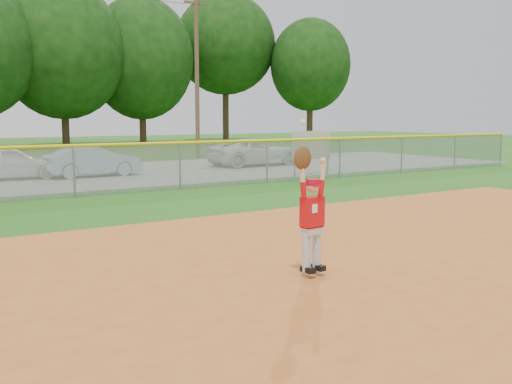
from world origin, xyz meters
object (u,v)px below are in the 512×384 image
Objects in this scene: car_white_b at (255,152)px; sponsor_sign at (312,146)px; car_blue at (93,161)px; ballplayer at (311,210)px; car_white_a at (10,163)px.

car_white_b is 4.99m from sponsor_sign.
car_blue is 15.58m from ballplayer.
car_white_b is at bearing -84.68° from car_white_a.
car_blue is at bearing 94.91° from car_white_b.
car_white_a is 16.14m from ballplayer.
car_white_a is 10.84m from car_white_b.
sponsor_sign is (7.47, -4.07, 0.55)m from car_blue.
ballplayer is (-8.95, -11.43, -0.15)m from sponsor_sign.
ballplayer is at bearing -128.06° from sponsor_sign.
car_white_a is 0.80× the size of car_white_b.
sponsor_sign is (-0.49, -4.94, 0.50)m from car_white_b.
car_blue is at bearing -97.54° from car_white_a.
sponsor_sign is 14.52m from ballplayer.
sponsor_sign is (10.35, -4.65, 0.52)m from car_white_a.
car_white_b is at bearing 84.28° from sponsor_sign.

